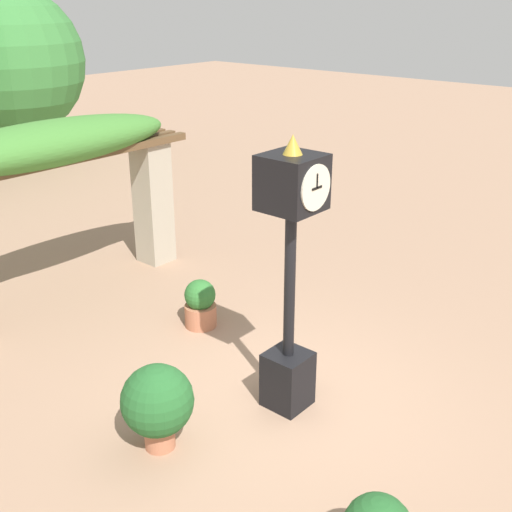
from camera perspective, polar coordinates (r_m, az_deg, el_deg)
name	(u,v)px	position (r m, az deg, el deg)	size (l,w,h in m)	color
ground_plane	(286,402)	(8.08, 2.69, -12.80)	(60.00, 60.00, 0.00)	#9E7A60
pedestal_clock	(290,270)	(7.17, 3.04, -1.29)	(0.60, 0.65, 3.31)	black
pergola	(50,168)	(10.41, -17.82, 7.49)	(5.10, 1.13, 2.88)	#A89E89
potted_plant_near_left	(157,403)	(7.15, -8.75, -12.76)	(0.80, 0.80, 1.00)	#B26B4C
potted_plant_near_right	(200,304)	(9.60, -4.98, -4.26)	(0.48, 0.48, 0.74)	#B26B4C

